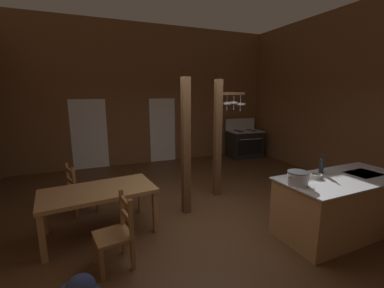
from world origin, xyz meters
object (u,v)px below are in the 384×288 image
at_px(stove_range, 244,143).
at_px(stockpot_on_counter, 298,178).
at_px(kitchen_island, 341,205).
at_px(ladderback_chair_near_window, 80,190).
at_px(mixing_bowl_on_counter, 316,176).
at_px(ladderback_chair_by_post, 117,233).
at_px(dining_table, 99,195).
at_px(bottle_tall_on_counter, 322,166).

bearing_deg(stove_range, stockpot_on_counter, -116.02).
xyz_separation_m(kitchen_island, stockpot_on_counter, (-0.93, 0.03, 0.56)).
height_order(ladderback_chair_near_window, mixing_bowl_on_counter, mixing_bowl_on_counter).
height_order(ladderback_chair_by_post, mixing_bowl_on_counter, mixing_bowl_on_counter).
xyz_separation_m(dining_table, bottle_tall_on_counter, (3.40, -1.16, 0.40)).
height_order(stove_range, mixing_bowl_on_counter, stove_range).
xyz_separation_m(ladderback_chair_near_window, bottle_tall_on_counter, (3.71, -2.06, 0.60)).
bearing_deg(stove_range, ladderback_chair_near_window, -155.41).
bearing_deg(mixing_bowl_on_counter, stove_range, 68.53).
relative_size(mixing_bowl_on_counter, bottle_tall_on_counter, 0.54).
distance_m(stockpot_on_counter, bottle_tall_on_counter, 0.79).
distance_m(kitchen_island, ladderback_chair_near_window, 4.54).
bearing_deg(mixing_bowl_on_counter, kitchen_island, -18.40).
distance_m(kitchen_island, mixing_bowl_on_counter, 0.68).
height_order(ladderback_chair_by_post, stockpot_on_counter, stockpot_on_counter).
bearing_deg(ladderback_chair_near_window, mixing_bowl_on_counter, -32.49).
height_order(kitchen_island, dining_table, kitchen_island).
height_order(kitchen_island, stockpot_on_counter, stockpot_on_counter).
xyz_separation_m(ladderback_chair_by_post, bottle_tall_on_counter, (3.23, -0.26, 0.60)).
relative_size(dining_table, stockpot_on_counter, 4.91).
distance_m(dining_table, bottle_tall_on_counter, 3.62).
distance_m(stove_range, dining_table, 5.96).
bearing_deg(mixing_bowl_on_counter, bottle_tall_on_counter, 27.48).
xyz_separation_m(dining_table, stockpot_on_counter, (2.65, -1.41, 0.38)).
height_order(stove_range, ladderback_chair_near_window, stove_range).
relative_size(kitchen_island, mixing_bowl_on_counter, 12.79).
xyz_separation_m(stove_range, ladderback_chair_by_post, (-4.79, -4.21, -0.03)).
distance_m(ladderback_chair_near_window, mixing_bowl_on_counter, 4.12).
bearing_deg(bottle_tall_on_counter, ladderback_chair_by_post, 175.46).
bearing_deg(stove_range, dining_table, -146.25).
bearing_deg(ladderback_chair_near_window, dining_table, -71.17).
distance_m(mixing_bowl_on_counter, bottle_tall_on_counter, 0.31).
relative_size(stove_range, stockpot_on_counter, 3.62).
bearing_deg(bottle_tall_on_counter, stove_range, 70.84).
bearing_deg(dining_table, ladderback_chair_by_post, -79.45).
relative_size(stockpot_on_counter, mixing_bowl_on_counter, 2.13).
bearing_deg(dining_table, bottle_tall_on_counter, -18.84).
xyz_separation_m(kitchen_island, ladderback_chair_by_post, (-3.41, 0.54, -0.01)).
distance_m(kitchen_island, stockpot_on_counter, 1.09).
bearing_deg(ladderback_chair_by_post, stove_range, 41.37).
relative_size(ladderback_chair_near_window, stockpot_on_counter, 2.61).
height_order(dining_table, bottle_tall_on_counter, bottle_tall_on_counter).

